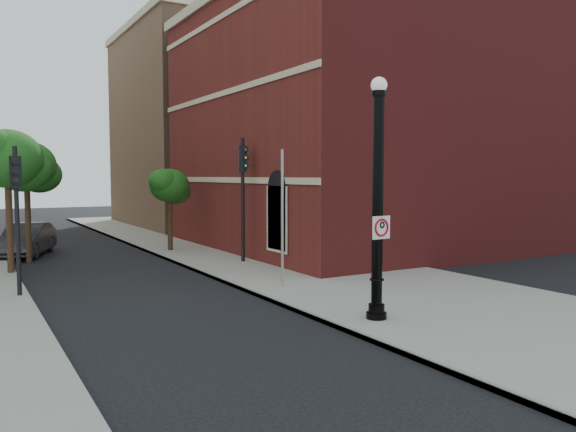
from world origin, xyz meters
TOP-DOWN VIEW (x-y plane):
  - ground at (0.00, 0.00)m, footprint 120.00×120.00m
  - sidewalk_right at (6.00, 10.00)m, footprint 8.00×60.00m
  - curb_edge at (2.05, 10.00)m, footprint 0.10×60.00m
  - brick_wall_building at (16.00, 14.00)m, footprint 22.30×16.30m
  - bg_building_tan_b at (16.00, 30.00)m, footprint 22.00×14.00m
  - lamppost at (3.19, 0.78)m, footprint 0.52×0.52m
  - no_parking_sign at (3.19, 0.62)m, footprint 0.57×0.08m
  - parked_car at (-3.11, 18.26)m, footprint 3.11×4.83m
  - traffic_signal_left at (-4.27, 8.33)m, footprint 0.32×0.39m
  - traffic_signal_right at (4.44, 10.98)m, footprint 0.40×0.46m
  - utility_pole at (3.18, 5.49)m, footprint 0.09×0.09m
  - street_tree_a at (-4.13, 12.93)m, footprint 2.99×2.70m
  - street_tree_b at (-3.21, 16.01)m, footprint 2.86×2.59m
  - street_tree_c at (3.00, 16.05)m, footprint 2.24×2.02m

SIDE VIEW (x-z plane):
  - ground at x=0.00m, z-range 0.00..0.00m
  - sidewalk_right at x=6.00m, z-range 0.00..0.12m
  - curb_edge at x=2.05m, z-range 0.00..0.14m
  - parked_car at x=-3.11m, z-range 0.00..1.50m
  - utility_pole at x=3.18m, z-range 0.00..4.53m
  - no_parking_sign at x=3.19m, z-range 2.14..2.71m
  - lamppost at x=3.19m, z-range -0.23..5.86m
  - traffic_signal_left at x=-4.27m, z-range 0.79..5.36m
  - street_tree_c at x=3.00m, z-range 1.15..5.18m
  - traffic_signal_right at x=4.44m, z-range 0.91..6.17m
  - street_tree_b at x=-3.21m, z-range 1.49..6.65m
  - street_tree_a at x=-4.13m, z-range 1.56..6.95m
  - brick_wall_building at x=16.00m, z-range 0.01..12.51m
  - bg_building_tan_b at x=16.00m, z-range 0.00..14.00m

